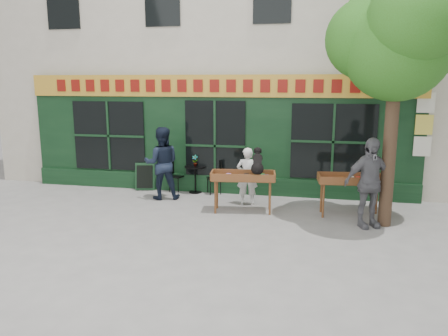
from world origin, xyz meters
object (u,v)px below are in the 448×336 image
(book_cart_center, at_px, (243,179))
(man_right, at_px, (369,183))
(book_cart_right, at_px, (351,182))
(bistro_table, at_px, (195,174))
(dog, at_px, (257,160))
(man_left, at_px, (162,163))
(woman, at_px, (247,176))

(book_cart_center, height_order, man_right, man_right)
(book_cart_right, distance_m, bistro_table, 4.38)
(dog, height_order, man_right, man_right)
(book_cart_right, distance_m, man_left, 4.89)
(man_right, relative_size, bistro_table, 2.58)
(woman, distance_m, book_cart_right, 2.57)
(woman, height_order, book_cart_right, woman)
(dog, bearing_deg, woman, 109.49)
(man_right, bearing_deg, dog, 142.86)
(bistro_table, bearing_deg, book_cart_center, -43.45)
(book_cart_center, distance_m, book_cart_right, 2.54)
(book_cart_center, relative_size, woman, 1.05)
(dog, relative_size, man_left, 0.31)
(dog, xyz_separation_m, book_cart_right, (2.18, 0.24, -0.47))
(dog, bearing_deg, man_right, -18.62)
(book_cart_right, relative_size, bistro_table, 2.04)
(dog, xyz_separation_m, woman, (-0.35, 0.70, -0.55))
(woman, relative_size, bistro_table, 1.95)
(man_right, height_order, man_left, man_right)
(dog, bearing_deg, book_cart_right, -0.70)
(man_left, bearing_deg, book_cart_center, 144.31)
(man_right, relative_size, man_left, 1.01)
(book_cart_center, xyz_separation_m, bistro_table, (-1.63, 1.54, -0.28))
(woman, bearing_deg, book_cart_center, 82.92)
(bistro_table, bearing_deg, man_right, -25.21)
(woman, distance_m, bistro_table, 1.87)
(book_cart_right, bearing_deg, man_right, -73.80)
(woman, xyz_separation_m, book_cart_right, (2.53, -0.46, 0.08))
(man_right, bearing_deg, bistro_table, 129.19)
(book_cart_center, bearing_deg, man_left, 154.99)
(woman, relative_size, man_left, 0.76)
(man_right, distance_m, man_left, 5.32)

